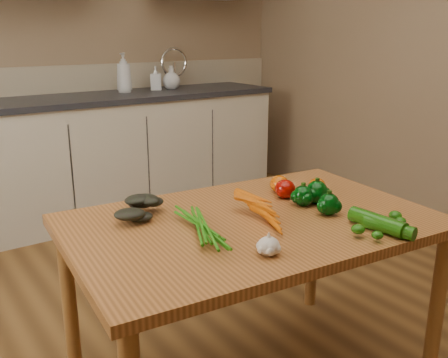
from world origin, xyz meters
name	(u,v)px	position (x,y,z in m)	size (l,w,h in m)	color
room	(235,59)	(0.00, 0.17, 1.25)	(4.04, 5.04, 2.64)	brown
counter_run	(97,156)	(0.21, 2.19, 0.46)	(2.84, 0.64, 1.14)	beige
table	(252,239)	(-0.03, 0.02, 0.62)	(1.37, 0.95, 0.70)	#A66330
soap_bottle_a	(124,73)	(0.48, 2.24, 1.05)	(0.11, 0.11, 0.29)	silver
soap_bottle_b	(156,78)	(0.76, 2.26, 0.99)	(0.08, 0.08, 0.18)	silver
soap_bottle_c	(171,77)	(0.89, 2.25, 0.99)	(0.14, 0.14, 0.18)	silver
carrot_bunch	(243,215)	(-0.09, -0.01, 0.73)	(0.24, 0.19, 0.06)	#CB5604
leafy_greens	(142,205)	(-0.35, 0.26, 0.74)	(0.19, 0.17, 0.09)	black
garlic_bulb	(269,246)	(-0.18, -0.25, 0.73)	(0.07, 0.07, 0.06)	beige
pepper_a	(303,196)	(0.22, 0.02, 0.74)	(0.08, 0.08, 0.08)	#023007
pepper_b	(317,192)	(0.28, 0.01, 0.74)	(0.09, 0.09, 0.09)	#023007
pepper_c	(329,204)	(0.22, -0.11, 0.74)	(0.08, 0.08, 0.08)	#023007
tomato_a	(285,189)	(0.22, 0.13, 0.73)	(0.08, 0.08, 0.08)	#8D0802
tomato_b	(279,184)	(0.25, 0.20, 0.73)	(0.08, 0.08, 0.07)	#BE4904
tomato_c	(317,186)	(0.37, 0.10, 0.73)	(0.07, 0.07, 0.07)	#BE4904
zucchini_a	(377,222)	(0.25, -0.31, 0.72)	(0.06, 0.06, 0.21)	#144807
zucchini_b	(389,228)	(0.25, -0.35, 0.72)	(0.05, 0.05, 0.17)	#144807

